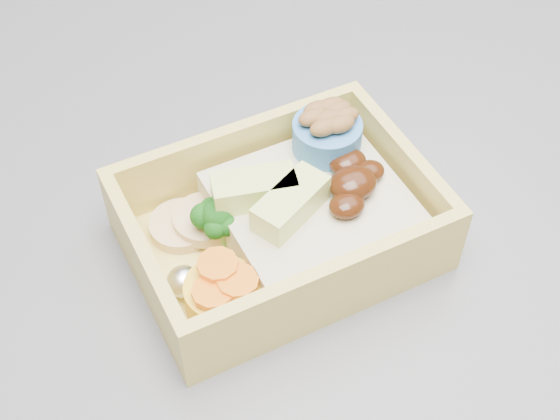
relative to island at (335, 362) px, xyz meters
name	(u,v)px	position (x,y,z in m)	size (l,w,h in m)	color
island	(335,362)	(0.00, 0.00, 0.00)	(1.24, 0.84, 0.92)	brown
bento_box	(287,217)	(-0.13, -0.13, 0.48)	(0.18, 0.13, 0.06)	#D4BD57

